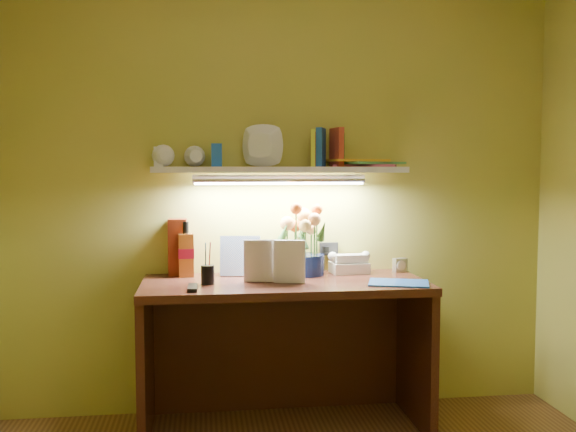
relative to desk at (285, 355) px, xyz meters
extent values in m
cube|color=#3A180F|center=(0.00, 0.00, 0.00)|extent=(1.40, 0.60, 0.75)
cube|color=#B2B1B6|center=(0.65, 0.20, 0.41)|extent=(0.08, 0.06, 0.07)
cube|color=#621E0A|center=(-0.53, 0.24, 0.52)|extent=(0.10, 0.10, 0.29)
cylinder|color=black|center=(-0.38, -0.04, 0.45)|extent=(0.07, 0.07, 0.16)
cube|color=black|center=(-0.45, -0.17, 0.38)|extent=(0.05, 0.16, 0.02)
cube|color=blue|center=(0.54, -0.15, 0.38)|extent=(0.33, 0.29, 0.01)
imported|color=beige|center=(-0.20, -0.01, 0.48)|extent=(0.16, 0.04, 0.21)
imported|color=white|center=(-0.06, -0.05, 0.48)|extent=(0.15, 0.06, 0.21)
cube|color=white|center=(0.00, 0.18, 0.93)|extent=(1.30, 0.25, 0.03)
imported|color=white|center=(-0.58, 0.16, 0.98)|extent=(0.13, 0.13, 0.09)
imported|color=white|center=(-0.43, 0.17, 0.99)|extent=(0.12, 0.12, 0.10)
imported|color=white|center=(-0.11, 0.18, 0.97)|extent=(0.29, 0.29, 0.05)
cube|color=white|center=(-0.62, 0.20, 0.99)|extent=(0.05, 0.04, 0.10)
cube|color=blue|center=(-0.33, 0.22, 1.00)|extent=(0.05, 0.04, 0.12)
cube|color=#BD3C2A|center=(0.20, 0.21, 1.03)|extent=(0.06, 0.12, 0.18)
cube|color=yellow|center=(0.18, 0.19, 1.04)|extent=(0.04, 0.12, 0.19)
cube|color=#1C4FA4|center=(0.22, 0.21, 1.04)|extent=(0.08, 0.15, 0.20)
cube|color=#29762A|center=(0.33, 0.20, 1.03)|extent=(0.03, 0.11, 0.17)
cube|color=#BD3C2A|center=(0.30, 0.20, 1.04)|extent=(0.05, 0.15, 0.20)
cube|color=#CF537C|center=(0.46, 0.22, 0.95)|extent=(0.38, 0.33, 0.01)
cube|color=#53B667|center=(0.49, 0.21, 0.96)|extent=(0.37, 0.32, 0.01)
cube|color=#F3AB20|center=(0.42, 0.20, 0.97)|extent=(0.30, 0.24, 0.01)
camera|label=1|loc=(-0.40, -3.12, 0.93)|focal=40.00mm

